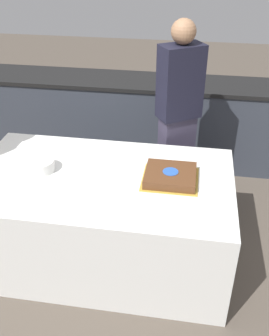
{
  "coord_description": "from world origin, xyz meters",
  "views": [
    {
      "loc": [
        0.63,
        -2.31,
        2.33
      ],
      "look_at": [
        0.25,
        0.0,
        0.86
      ],
      "focal_mm": 42.0,
      "sensor_mm": 36.0,
      "label": 1
    }
  ],
  "objects": [
    {
      "name": "plate_stack",
      "position": [
        -0.46,
        0.02,
        0.8
      ],
      "size": [
        0.21,
        0.21,
        0.09
      ],
      "color": "white",
      "rests_on": "dining_table"
    },
    {
      "name": "dining_table",
      "position": [
        0.0,
        0.0,
        0.38
      ],
      "size": [
        1.93,
        1.12,
        0.76
      ],
      "color": "silver",
      "rests_on": "ground_plane"
    },
    {
      "name": "person_cutting_cake",
      "position": [
        0.5,
        0.78,
        0.9
      ],
      "size": [
        0.4,
        0.36,
        1.72
      ],
      "rotation": [
        0.0,
        0.0,
        -2.57
      ],
      "color": "#383347",
      "rests_on": "ground_plane"
    },
    {
      "name": "ground_plane",
      "position": [
        0.0,
        0.0,
        0.0
      ],
      "size": [
        14.0,
        14.0,
        0.0
      ],
      "primitive_type": "plane",
      "color": "brown"
    },
    {
      "name": "back_counter",
      "position": [
        0.0,
        1.63,
        0.46
      ],
      "size": [
        4.4,
        0.58,
        0.92
      ],
      "color": "#333842",
      "rests_on": "ground_plane"
    },
    {
      "name": "side_plate_near_cake",
      "position": [
        0.59,
        0.38,
        0.76
      ],
      "size": [
        0.22,
        0.22,
        0.0
      ],
      "color": "white",
      "rests_on": "dining_table"
    },
    {
      "name": "cake",
      "position": [
        0.5,
        0.05,
        0.79
      ],
      "size": [
        0.4,
        0.37,
        0.07
      ],
      "color": "gold",
      "rests_on": "dining_table"
    }
  ]
}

